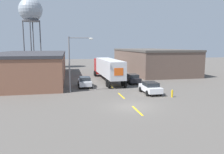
{
  "coord_description": "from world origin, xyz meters",
  "views": [
    {
      "loc": [
        -6.28,
        -20.62,
        6.09
      ],
      "look_at": [
        -0.6,
        7.57,
        1.94
      ],
      "focal_mm": 35.0,
      "sensor_mm": 36.0,
      "label": 1
    }
  ],
  "objects_px": {
    "fire_hydrant": "(172,93)",
    "street_lamp": "(73,60)",
    "parked_car_right_mid": "(132,78)",
    "parked_car_right_near": "(150,87)",
    "parked_car_right_far": "(118,71)",
    "water_tower": "(31,11)",
    "semi_truck": "(107,67)",
    "parked_car_left_far": "(85,82)"
  },
  "relations": [
    {
      "from": "semi_truck",
      "to": "fire_hydrant",
      "type": "relative_size",
      "value": 17.28
    },
    {
      "from": "parked_car_left_far",
      "to": "water_tower",
      "type": "xyz_separation_m",
      "value": [
        -11.56,
        29.6,
        14.27
      ]
    },
    {
      "from": "parked_car_right_near",
      "to": "fire_hydrant",
      "type": "xyz_separation_m",
      "value": [
        1.82,
        -2.38,
        -0.34
      ]
    },
    {
      "from": "parked_car_right_near",
      "to": "parked_car_left_far",
      "type": "height_order",
      "value": "same"
    },
    {
      "from": "water_tower",
      "to": "parked_car_right_far",
      "type": "bearing_deg",
      "value": -41.94
    },
    {
      "from": "parked_car_right_far",
      "to": "fire_hydrant",
      "type": "relative_size",
      "value": 4.56
    },
    {
      "from": "parked_car_right_far",
      "to": "water_tower",
      "type": "bearing_deg",
      "value": 138.06
    },
    {
      "from": "fire_hydrant",
      "to": "street_lamp",
      "type": "bearing_deg",
      "value": 155.84
    },
    {
      "from": "semi_truck",
      "to": "parked_car_right_near",
      "type": "height_order",
      "value": "semi_truck"
    },
    {
      "from": "parked_car_right_mid",
      "to": "parked_car_left_far",
      "type": "xyz_separation_m",
      "value": [
        -7.87,
        -1.66,
        0.0
      ]
    },
    {
      "from": "semi_truck",
      "to": "parked_car_right_mid",
      "type": "distance_m",
      "value": 5.17
    },
    {
      "from": "semi_truck",
      "to": "water_tower",
      "type": "xyz_separation_m",
      "value": [
        -15.87,
        24.51,
        12.72
      ]
    },
    {
      "from": "parked_car_right_mid",
      "to": "parked_car_right_near",
      "type": "bearing_deg",
      "value": -90.0
    },
    {
      "from": "parked_car_right_near",
      "to": "fire_hydrant",
      "type": "bearing_deg",
      "value": -52.65
    },
    {
      "from": "parked_car_left_far",
      "to": "fire_hydrant",
      "type": "bearing_deg",
      "value": -41.76
    },
    {
      "from": "semi_truck",
      "to": "parked_car_right_far",
      "type": "xyz_separation_m",
      "value": [
        3.56,
        7.06,
        -1.54
      ]
    },
    {
      "from": "semi_truck",
      "to": "parked_car_right_near",
      "type": "bearing_deg",
      "value": -74.38
    },
    {
      "from": "semi_truck",
      "to": "parked_car_right_far",
      "type": "relative_size",
      "value": 3.79
    },
    {
      "from": "water_tower",
      "to": "street_lamp",
      "type": "xyz_separation_m",
      "value": [
        9.8,
        -33.11,
        -10.75
      ]
    },
    {
      "from": "semi_truck",
      "to": "street_lamp",
      "type": "bearing_deg",
      "value": -126.98
    },
    {
      "from": "semi_truck",
      "to": "parked_car_right_mid",
      "type": "xyz_separation_m",
      "value": [
        3.56,
        -3.42,
        -1.54
      ]
    },
    {
      "from": "parked_car_right_mid",
      "to": "street_lamp",
      "type": "relative_size",
      "value": 0.57
    },
    {
      "from": "parked_car_right_near",
      "to": "parked_car_left_far",
      "type": "distance_m",
      "value": 10.06
    },
    {
      "from": "parked_car_right_near",
      "to": "water_tower",
      "type": "height_order",
      "value": "water_tower"
    },
    {
      "from": "parked_car_right_far",
      "to": "parked_car_right_mid",
      "type": "xyz_separation_m",
      "value": [
        0.0,
        -10.48,
        0.0
      ]
    },
    {
      "from": "parked_car_right_near",
      "to": "parked_car_right_far",
      "type": "xyz_separation_m",
      "value": [
        0.0,
        18.41,
        0.0
      ]
    },
    {
      "from": "parked_car_right_near",
      "to": "parked_car_right_mid",
      "type": "xyz_separation_m",
      "value": [
        0.0,
        7.93,
        0.0
      ]
    },
    {
      "from": "parked_car_right_mid",
      "to": "fire_hydrant",
      "type": "relative_size",
      "value": 4.56
    },
    {
      "from": "parked_car_right_far",
      "to": "parked_car_left_far",
      "type": "xyz_separation_m",
      "value": [
        -7.87,
        -12.14,
        0.0
      ]
    },
    {
      "from": "semi_truck",
      "to": "street_lamp",
      "type": "height_order",
      "value": "street_lamp"
    },
    {
      "from": "parked_car_left_far",
      "to": "fire_hydrant",
      "type": "relative_size",
      "value": 4.56
    },
    {
      "from": "water_tower",
      "to": "street_lamp",
      "type": "relative_size",
      "value": 2.53
    },
    {
      "from": "semi_truck",
      "to": "fire_hydrant",
      "type": "xyz_separation_m",
      "value": [
        5.38,
        -13.73,
        -1.88
      ]
    },
    {
      "from": "parked_car_right_mid",
      "to": "water_tower",
      "type": "distance_m",
      "value": 36.9
    },
    {
      "from": "water_tower",
      "to": "fire_hydrant",
      "type": "relative_size",
      "value": 20.25
    },
    {
      "from": "parked_car_right_near",
      "to": "water_tower",
      "type": "bearing_deg",
      "value": 118.44
    },
    {
      "from": "parked_car_left_far",
      "to": "parked_car_right_near",
      "type": "bearing_deg",
      "value": -38.53
    },
    {
      "from": "semi_truck",
      "to": "fire_hydrant",
      "type": "distance_m",
      "value": 14.87
    },
    {
      "from": "parked_car_right_near",
      "to": "street_lamp",
      "type": "relative_size",
      "value": 0.57
    },
    {
      "from": "parked_car_left_far",
      "to": "water_tower",
      "type": "relative_size",
      "value": 0.23
    },
    {
      "from": "parked_car_right_mid",
      "to": "water_tower",
      "type": "xyz_separation_m",
      "value": [
        -19.42,
        27.94,
        14.27
      ]
    },
    {
      "from": "parked_car_right_far",
      "to": "water_tower",
      "type": "relative_size",
      "value": 0.23
    }
  ]
}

